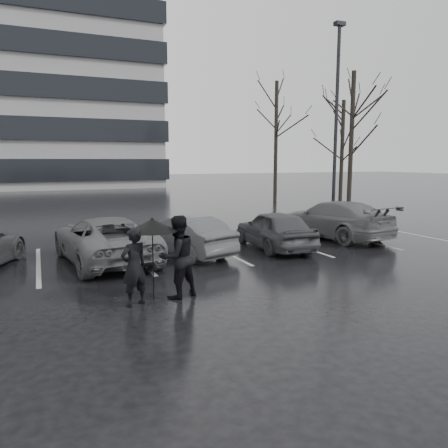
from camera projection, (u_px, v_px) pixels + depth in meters
name	position (u px, v px, depth m)	size (l,w,h in m)	color
ground	(234.00, 268.00, 12.12)	(160.00, 160.00, 0.00)	black
car_main	(274.00, 229.00, 14.76)	(1.55, 3.85, 1.31)	black
car_west_a	(184.00, 236.00, 13.72)	(1.32, 3.78, 1.24)	#2B2A2D
car_west_b	(105.00, 239.00, 12.80)	(2.23, 4.84, 1.34)	#444446
car_east	(333.00, 219.00, 16.80)	(2.01, 4.94, 1.43)	#444446
pedestrian_left	(134.00, 267.00, 8.94)	(0.59, 0.39, 1.62)	black
pedestrian_right	(177.00, 257.00, 9.44)	(0.88, 0.68, 1.80)	black
umbrella	(152.00, 225.00, 9.12)	(1.05, 1.05, 1.79)	black
lamp_post	(336.00, 133.00, 20.85)	(0.51, 0.51, 9.30)	gray
stall_stripes	(179.00, 253.00, 14.09)	(19.72, 5.00, 0.00)	#A1A1A3
tree_east	(351.00, 142.00, 25.30)	(0.26, 0.26, 8.00)	black
tree_ne	(342.00, 152.00, 29.98)	(0.26, 0.26, 7.00)	black
tree_north	(276.00, 142.00, 31.25)	(0.26, 0.26, 8.50)	black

